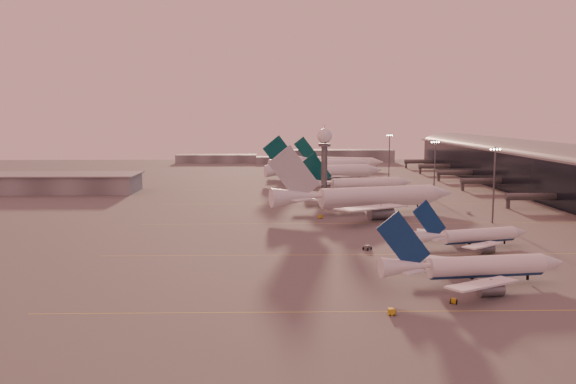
{
  "coord_description": "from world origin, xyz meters",
  "views": [
    {
      "loc": [
        -16.29,
        -140.09,
        34.76
      ],
      "look_at": [
        -11.89,
        61.05,
        9.64
      ],
      "focal_mm": 38.0,
      "sensor_mm": 36.0,
      "label": 1
    }
  ],
  "objects": [
    {
      "name": "ground",
      "position": [
        0.0,
        0.0,
        0.0
      ],
      "size": [
        700.0,
        700.0,
        0.0
      ],
      "primitive_type": "plane",
      "color": "#4D4B4B",
      "rests_on": "ground"
    },
    {
      "name": "taxiway_markings",
      "position": [
        30.0,
        56.0,
        0.01
      ],
      "size": [
        180.0,
        185.25,
        0.02
      ],
      "color": "#D3C34A",
      "rests_on": "ground"
    },
    {
      "name": "terminal",
      "position": [
        107.88,
        110.09,
        10.52
      ],
      "size": [
        57.0,
        362.0,
        23.04
      ],
      "color": "black",
      "rests_on": "ground"
    },
    {
      "name": "hangar",
      "position": [
        -120.0,
        140.0,
        4.32
      ],
      "size": [
        82.0,
        27.0,
        8.5
      ],
      "color": "slate",
      "rests_on": "ground"
    },
    {
      "name": "radar_tower",
      "position": [
        5.0,
        120.0,
        20.95
      ],
      "size": [
        6.4,
        6.4,
        31.1
      ],
      "color": "#4F5155",
      "rests_on": "ground"
    },
    {
      "name": "mast_b",
      "position": [
        55.0,
        55.0,
        13.74
      ],
      "size": [
        3.6,
        0.56,
        25.0
      ],
      "color": "#4F5155",
      "rests_on": "ground"
    },
    {
      "name": "mast_c",
      "position": [
        50.0,
        110.0,
        13.74
      ],
      "size": [
        3.6,
        0.56,
        25.0
      ],
      "color": "#4F5155",
      "rests_on": "ground"
    },
    {
      "name": "mast_d",
      "position": [
        48.0,
        200.0,
        13.74
      ],
      "size": [
        3.6,
        0.56,
        25.0
      ],
      "color": "#4F5155",
      "rests_on": "ground"
    },
    {
      "name": "distant_horizon",
      "position": [
        2.62,
        325.14,
        3.89
      ],
      "size": [
        165.0,
        37.5,
        9.0
      ],
      "color": "slate",
      "rests_on": "ground"
    },
    {
      "name": "narrowbody_near",
      "position": [
        24.67,
        -18.36,
        3.25
      ],
      "size": [
        40.94,
        32.47,
        16.05
      ],
      "color": "white",
      "rests_on": "ground"
    },
    {
      "name": "narrowbody_mid",
      "position": [
        35.83,
        17.08,
        2.74
      ],
      "size": [
        33.79,
        26.58,
        13.55
      ],
      "color": "white",
      "rests_on": "ground"
    },
    {
      "name": "widebody_white",
      "position": [
        16.4,
        75.95,
        4.35
      ],
      "size": [
        69.31,
        54.76,
        25.07
      ],
      "color": "white",
      "rests_on": "ground"
    },
    {
      "name": "greentail_a",
      "position": [
        21.42,
        130.74,
        3.36
      ],
      "size": [
        51.51,
        41.13,
        19.01
      ],
      "color": "white",
      "rests_on": "ground"
    },
    {
      "name": "greentail_b",
      "position": [
        10.25,
        179.56,
        4.24
      ],
      "size": [
        64.54,
        51.43,
        24.0
      ],
      "color": "white",
      "rests_on": "ground"
    },
    {
      "name": "greentail_c",
      "position": [
        11.58,
        220.69,
        4.21
      ],
      "size": [
        63.77,
        50.77,
        23.82
      ],
      "color": "white",
      "rests_on": "ground"
    },
    {
      "name": "greentail_d",
      "position": [
        25.77,
        257.01,
        3.78
      ],
      "size": [
        57.89,
        46.19,
        21.42
      ],
      "color": "white",
      "rests_on": "ground"
    },
    {
      "name": "gsv_truck_a",
      "position": [
        4.66,
        -36.97,
        1.25
      ],
      "size": [
        6.15,
        2.47,
        2.46
      ],
      "color": "gold",
      "rests_on": "ground"
    },
    {
      "name": "gsv_tug_near",
      "position": [
        17.05,
        -30.57,
        0.45
      ],
      "size": [
        2.8,
        3.53,
        0.88
      ],
      "color": "gold",
      "rests_on": "ground"
    },
    {
      "name": "gsv_tug_mid",
      "position": [
        7.79,
        15.17,
        0.59
      ],
      "size": [
        4.54,
        4.55,
        1.15
      ],
      "color": "#57595C",
      "rests_on": "ground"
    },
    {
      "name": "gsv_truck_b",
      "position": [
        48.03,
        38.88,
        1.06
      ],
      "size": [
        5.44,
        3.64,
        2.07
      ],
      "color": "silver",
      "rests_on": "ground"
    },
    {
      "name": "gsv_truck_c",
      "position": [
        -0.35,
        65.57,
        1.18
      ],
      "size": [
        5.66,
        5.31,
        2.31
      ],
      "color": "gold",
      "rests_on": "ground"
    },
    {
      "name": "gsv_catering_b",
      "position": [
        53.21,
        73.97,
        2.23
      ],
      "size": [
        5.92,
        4.03,
        4.46
      ],
      "color": "silver",
      "rests_on": "ground"
    },
    {
      "name": "gsv_tug_far",
      "position": [
        10.12,
        91.94,
        0.46
      ],
      "size": [
        3.55,
        3.44,
        0.88
      ],
      "color": "#57595C",
      "rests_on": "ground"
    },
    {
      "name": "gsv_truck_d",
      "position": [
        -13.51,
        124.03,
        1.22
      ],
      "size": [
        4.42,
        6.28,
        2.4
      ],
      "color": "silver",
      "rests_on": "ground"
    },
    {
      "name": "gsv_tug_hangar",
      "position": [
        34.1,
        159.55,
        0.46
      ],
      "size": [
        3.53,
        2.65,
        0.9
      ],
      "color": "gold",
      "rests_on": "ground"
    }
  ]
}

